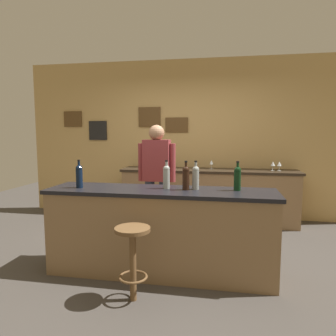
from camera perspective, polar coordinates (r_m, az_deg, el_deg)
name	(u,v)px	position (r m, az deg, el deg)	size (l,w,h in m)	color
ground_plane	(167,258)	(3.94, -0.11, -16.14)	(10.00, 10.00, 0.00)	#423D38
back_wall	(187,139)	(5.65, 3.54, 5.35)	(6.00, 0.09, 2.80)	tan
bar_counter	(161,231)	(3.41, -1.36, -11.53)	(2.43, 0.60, 0.92)	olive
side_counter	(208,196)	(5.34, 7.40, -5.05)	(2.94, 0.56, 0.90)	olive
bartender	(157,175)	(4.27, -2.08, -1.31)	(0.52, 0.21, 1.62)	#384766
bar_stool	(133,251)	(2.90, -6.47, -14.92)	(0.32, 0.32, 0.68)	brown
wine_bottle_a	(79,175)	(3.51, -15.95, -1.30)	(0.07, 0.07, 0.31)	black
wine_bottle_b	(166,176)	(3.33, -0.29, -1.45)	(0.07, 0.07, 0.31)	#999E99
wine_bottle_c	(186,177)	(3.25, 3.29, -1.66)	(0.07, 0.07, 0.31)	black
wine_bottle_d	(196,177)	(3.28, 5.08, -1.60)	(0.07, 0.07, 0.31)	#999E99
wine_bottle_e	(237,177)	(3.29, 12.59, -1.70)	(0.07, 0.07, 0.31)	black
wine_glass_a	(162,162)	(5.36, -1.16, 1.10)	(0.07, 0.07, 0.16)	silver
wine_glass_b	(172,162)	(5.37, 0.78, 1.10)	(0.07, 0.07, 0.16)	silver
wine_glass_c	(211,162)	(5.34, 7.96, 1.01)	(0.07, 0.07, 0.16)	silver
wine_glass_d	(273,164)	(5.32, 18.65, 0.71)	(0.07, 0.07, 0.16)	silver
wine_glass_e	(279,164)	(5.33, 19.70, 0.68)	(0.07, 0.07, 0.16)	silver
coffee_mug	(148,166)	(5.36, -3.76, 0.40)	(0.13, 0.08, 0.09)	#338C4C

